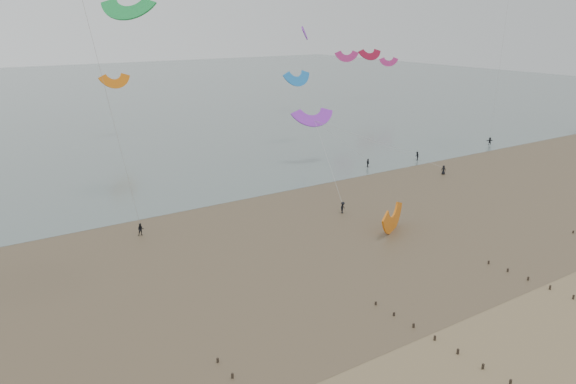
% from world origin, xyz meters
% --- Properties ---
extents(ground, '(500.00, 500.00, 0.00)m').
position_xyz_m(ground, '(0.00, 0.00, 0.00)').
color(ground, brown).
rests_on(ground, ground).
extents(sea_and_shore, '(500.00, 665.00, 0.03)m').
position_xyz_m(sea_and_shore, '(-4.08, 34.40, 0.01)').
color(sea_and_shore, '#475654').
rests_on(sea_and_shore, ground).
extents(kitesurfers, '(138.84, 21.77, 1.85)m').
position_xyz_m(kitesurfers, '(34.78, 47.78, 0.89)').
color(kitesurfers, black).
rests_on(kitesurfers, ground).
extents(grounded_kite, '(8.82, 8.22, 3.88)m').
position_xyz_m(grounded_kite, '(20.22, 26.40, 0.00)').
color(grounded_kite, orange).
rests_on(grounded_kite, ground).
extents(kites_airborne, '(225.96, 119.36, 41.09)m').
position_xyz_m(kites_airborne, '(-2.25, 88.61, 23.05)').
color(kites_airborne, orange).
rests_on(kites_airborne, ground).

